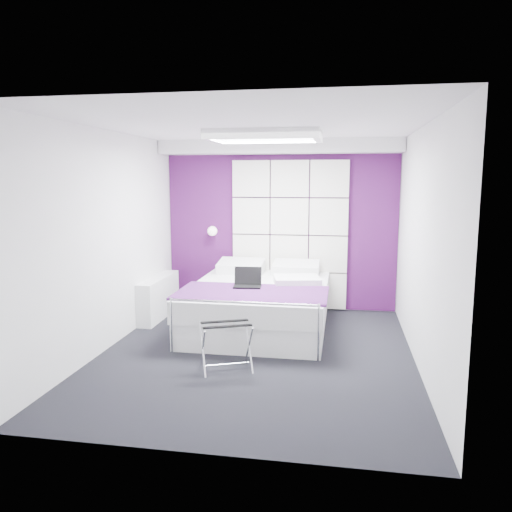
% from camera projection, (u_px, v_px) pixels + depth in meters
% --- Properties ---
extents(floor, '(4.40, 4.40, 0.00)m').
position_uv_depth(floor, '(256.00, 353.00, 5.85)').
color(floor, black).
rests_on(floor, ground).
extents(ceiling, '(4.40, 4.40, 0.00)m').
position_uv_depth(ceiling, '(256.00, 126.00, 5.45)').
color(ceiling, white).
rests_on(ceiling, wall_back).
extents(wall_back, '(3.60, 0.00, 3.60)m').
position_uv_depth(wall_back, '(280.00, 226.00, 7.79)').
color(wall_back, white).
rests_on(wall_back, floor).
extents(wall_left, '(0.00, 4.40, 4.40)m').
position_uv_depth(wall_left, '(108.00, 240.00, 5.95)').
color(wall_left, white).
rests_on(wall_left, floor).
extents(wall_right, '(0.00, 4.40, 4.40)m').
position_uv_depth(wall_right, '(422.00, 247.00, 5.35)').
color(wall_right, white).
rests_on(wall_right, floor).
extents(accent_wall, '(3.58, 0.02, 2.58)m').
position_uv_depth(accent_wall, '(280.00, 226.00, 7.78)').
color(accent_wall, '#461049').
rests_on(accent_wall, wall_back).
extents(soffit, '(3.58, 0.50, 0.20)m').
position_uv_depth(soffit, '(279.00, 147.00, 7.37)').
color(soffit, white).
rests_on(soffit, wall_back).
extents(headboard, '(1.80, 0.08, 2.30)m').
position_uv_depth(headboard, '(289.00, 235.00, 7.73)').
color(headboard, white).
rests_on(headboard, wall_back).
extents(skylight, '(1.36, 0.86, 0.12)m').
position_uv_depth(skylight, '(265.00, 135.00, 6.04)').
color(skylight, white).
rests_on(skylight, ceiling).
extents(wall_lamp, '(0.15, 0.15, 0.15)m').
position_uv_depth(wall_lamp, '(213.00, 231.00, 7.85)').
color(wall_lamp, white).
rests_on(wall_lamp, wall_back).
extents(radiator, '(0.22, 1.20, 0.60)m').
position_uv_depth(radiator, '(159.00, 297.00, 7.35)').
color(radiator, white).
rests_on(radiator, floor).
extents(bed, '(1.87, 2.27, 0.79)m').
position_uv_depth(bed, '(260.00, 304.00, 6.81)').
color(bed, white).
rests_on(bed, floor).
extents(nightstand, '(0.46, 0.36, 0.05)m').
position_uv_depth(nightstand, '(234.00, 273.00, 7.85)').
color(nightstand, white).
rests_on(nightstand, wall_back).
extents(luggage_rack, '(0.52, 0.38, 0.51)m').
position_uv_depth(luggage_rack, '(226.00, 346.00, 5.32)').
color(luggage_rack, silver).
rests_on(luggage_rack, floor).
extents(laptop, '(0.35, 0.25, 0.25)m').
position_uv_depth(laptop, '(248.00, 282.00, 6.49)').
color(laptop, black).
rests_on(laptop, bed).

